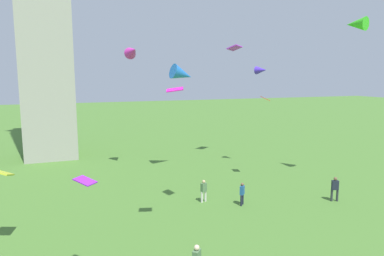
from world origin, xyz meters
The scene contains 12 objects.
person_0 centered at (4.57, 18.85, 0.88)m, with size 0.45×0.45×1.56m.
person_1 centered at (10.97, 17.21, 0.98)m, with size 0.51×0.42×1.72m.
person_2 centered at (2.38, 20.33, 0.89)m, with size 0.47×0.37×1.57m.
kite_flying_0 centered at (8.99, 23.21, 6.86)m, with size 0.75×0.94×0.37m.
kite_flying_2 centered at (3.60, 28.13, 8.83)m, with size 2.35×1.63×1.82m.
kite_flying_3 centered at (-1.03, 16.19, 7.96)m, with size 1.02×0.87×0.29m.
kite_flying_4 centered at (-5.87, 13.05, 4.51)m, with size 0.96×0.97×0.24m.
kite_flying_5 centered at (10.46, 31.44, 11.53)m, with size 1.97×1.85×0.56m.
kite_flying_6 centered at (-9.51, 18.06, 3.90)m, with size 1.03×1.43×0.66m.
kite_flying_7 centered at (15.21, 20.44, 12.65)m, with size 1.50×1.81×1.14m.
kite_flying_8 centered at (10.85, 26.89, 9.20)m, with size 1.14×1.29×0.78m.
kite_flying_9 centered at (-0.44, 29.57, 10.78)m, with size 1.25×1.77×1.31m.
Camera 1 is at (-6.72, -1.04, 8.62)m, focal length 32.66 mm.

